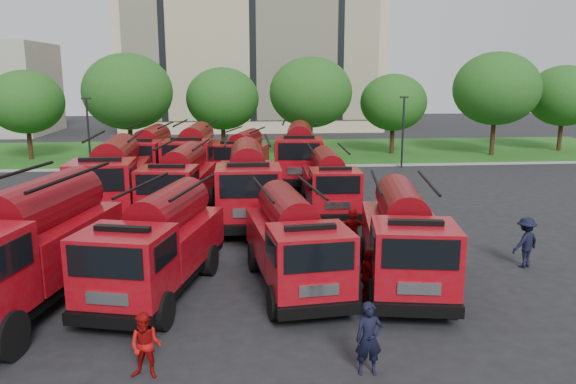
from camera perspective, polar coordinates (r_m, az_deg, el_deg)
name	(u,v)px	position (r m, az deg, el deg)	size (l,w,h in m)	color
ground	(236,241)	(23.20, -5.29, -4.98)	(140.00, 140.00, 0.00)	black
lawn	(236,152)	(48.65, -5.30, 4.07)	(70.00, 16.00, 0.12)	#244D14
curb	(236,167)	(40.64, -5.30, 2.51)	(70.00, 0.30, 0.14)	gray
apartment_building	(251,24)	(70.38, -3.81, 16.70)	(30.00, 14.18, 25.00)	beige
tree_1	(26,102)	(48.03, -25.08, 8.28)	(5.71, 5.71, 6.98)	#382314
tree_2	(128,92)	(44.46, -15.96, 9.77)	(6.72, 6.72, 8.22)	#382314
tree_3	(223,99)	(46.25, -6.67, 9.39)	(5.88, 5.88, 7.19)	#382314
tree_4	(311,92)	(45.10, 2.33, 10.07)	(6.55, 6.55, 8.01)	#382314
tree_5	(393,102)	(47.53, 10.66, 8.93)	(5.46, 5.46, 6.68)	#382314
tree_6	(496,89)	(48.89, 20.40, 9.81)	(6.89, 6.89, 8.42)	#382314
tree_7	(564,96)	(53.98, 26.23, 8.76)	(6.05, 6.05, 7.39)	#382314
lamp_post_0	(88,130)	(40.85, -19.63, 5.91)	(0.60, 0.25, 5.11)	black
lamp_post_1	(403,128)	(41.32, 11.61, 6.43)	(0.60, 0.25, 5.11)	black
fire_truck_0	(23,248)	(17.89, -25.31, -5.18)	(4.34, 8.40, 3.65)	black
fire_truck_1	(158,244)	(17.89, -13.09, -5.17)	(4.00, 7.25, 3.13)	black
fire_truck_2	(294,242)	(17.93, 0.58, -5.08)	(2.98, 6.74, 2.97)	black
fire_truck_3	(404,238)	(18.47, 11.70, -4.58)	(3.46, 7.14, 3.12)	black
fire_truck_4	(113,178)	(28.12, -17.35, 1.35)	(3.13, 8.03, 3.61)	black
fire_truck_5	(180,182)	(27.36, -10.94, 0.99)	(3.32, 7.35, 3.23)	black
fire_truck_6	(248,183)	(25.88, -4.11, 0.90)	(2.92, 7.81, 3.54)	black
fire_truck_7	(329,183)	(27.50, 4.22, 0.95)	(2.63, 6.61, 2.97)	black
fire_truck_8	(149,155)	(36.16, -13.99, 3.65)	(3.23, 7.66, 3.40)	black
fire_truck_9	(194,155)	(35.09, -9.52, 3.73)	(3.38, 8.03, 3.57)	black
fire_truck_10	(242,155)	(36.69, -4.69, 3.76)	(3.96, 6.92, 2.99)	black
fire_truck_11	(299,153)	(35.28, 1.16, 3.97)	(3.66, 8.20, 3.61)	black
firefighter_0	(368,373)	(13.69, 8.11, -17.77)	(0.63, 0.46, 1.72)	black
firefighter_1	(147,377)	(13.80, -14.09, -17.77)	(0.75, 0.41, 1.54)	#9D0C0C
firefighter_2	(367,303)	(17.32, 8.01, -11.11)	(0.98, 0.55, 1.66)	#9D0C0C
firefighter_3	(523,267)	(21.84, 22.79, -7.00)	(1.17, 0.60, 1.81)	black
firefighter_4	(32,283)	(20.45, -24.57, -8.44)	(0.90, 0.59, 1.84)	black
firefighter_5	(352,244)	(22.81, 6.56, -5.31)	(1.38, 0.59, 1.49)	#9D0C0C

